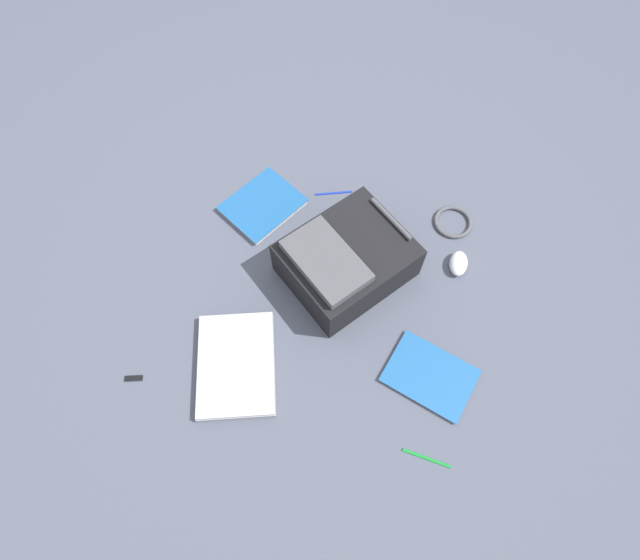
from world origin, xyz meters
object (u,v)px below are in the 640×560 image
object	(u,v)px
book_manual	(430,376)
pen_blue	(427,458)
cable_coil	(453,222)
laptop	(236,365)
book_red	(263,205)
usb_stick	(133,378)
computer_mouse	(458,263)
pen_black	(334,193)
backpack	(345,260)

from	to	relation	value
book_manual	pen_blue	world-z (taller)	book_manual
pen_blue	cable_coil	bearing A→B (deg)	179.90
laptop	book_red	distance (m)	0.60
pen_blue	usb_stick	xyz separation A→B (m)	(-0.05, -0.92, -0.00)
book_red	book_manual	size ratio (longest dim) A/B	1.08
book_manual	cable_coil	xyz separation A→B (m)	(-0.58, 0.02, 0.00)
book_manual	usb_stick	xyz separation A→B (m)	(0.19, -0.90, -0.00)
book_red	usb_stick	bearing A→B (deg)	-18.33
book_manual	usb_stick	size ratio (longest dim) A/B	5.65
computer_mouse	laptop	bearing A→B (deg)	-140.52
usb_stick	cable_coil	bearing A→B (deg)	130.07
pen_blue	laptop	bearing A→B (deg)	-104.19
book_manual	pen_black	world-z (taller)	book_manual
backpack	laptop	world-z (taller)	backpack
backpack	book_red	distance (m)	0.40
backpack	book_manual	xyz separation A→B (m)	(0.31, 0.33, -0.08)
book_manual	usb_stick	world-z (taller)	book_manual
computer_mouse	book_red	bearing A→B (deg)	173.81
book_manual	usb_stick	bearing A→B (deg)	-77.93
laptop	usb_stick	bearing A→B (deg)	-71.18
cable_coil	usb_stick	distance (m)	1.20
usb_stick	pen_black	bearing A→B (deg)	149.81
book_manual	cable_coil	bearing A→B (deg)	178.13
cable_coil	pen_blue	world-z (taller)	cable_coil
cable_coil	usb_stick	size ratio (longest dim) A/B	2.50
laptop	pen_black	xyz separation A→B (m)	(-0.71, 0.17, -0.01)
book_manual	pen_black	bearing A→B (deg)	-145.64
backpack	pen_blue	distance (m)	0.66
book_red	usb_stick	world-z (taller)	book_red
backpack	usb_stick	xyz separation A→B (m)	(0.50, -0.57, -0.08)
backpack	pen_black	xyz separation A→B (m)	(-0.32, -0.10, -0.08)
book_manual	cable_coil	distance (m)	0.58
backpack	laptop	distance (m)	0.48
backpack	cable_coil	distance (m)	0.45
book_red	usb_stick	xyz separation A→B (m)	(0.70, -0.23, -0.01)
book_red	backpack	bearing A→B (deg)	59.16
book_red	pen_blue	size ratio (longest dim) A/B	2.35
laptop	usb_stick	xyz separation A→B (m)	(0.10, -0.30, -0.01)
computer_mouse	pen_blue	xyz separation A→B (m)	(0.65, -0.03, -0.02)
book_red	book_manual	distance (m)	0.84
cable_coil	pen_black	xyz separation A→B (m)	(-0.04, -0.45, -0.00)
backpack	book_red	bearing A→B (deg)	-120.84
cable_coil	pen_blue	bearing A→B (deg)	-0.10
usb_stick	book_red	bearing A→B (deg)	161.67
pen_black	laptop	bearing A→B (deg)	-13.52
book_manual	pen_black	xyz separation A→B (m)	(-0.62, -0.43, -0.00)
pen_black	cable_coil	bearing A→B (deg)	84.59
laptop	pen_black	size ratio (longest dim) A/B	2.83
pen_black	usb_stick	bearing A→B (deg)	-30.19
book_red	computer_mouse	distance (m)	0.73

